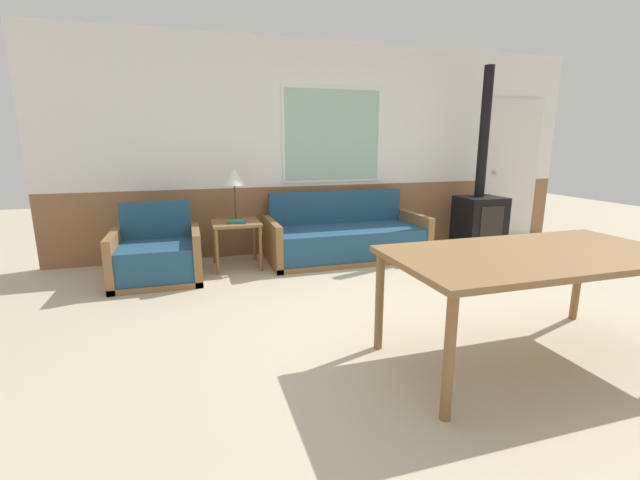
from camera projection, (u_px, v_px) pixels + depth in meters
ground_plane at (436, 321)px, 3.55m from camera, size 16.00×16.00×0.00m
wall_back at (334, 149)px, 5.69m from camera, size 7.20×0.09×2.70m
couch at (346, 239)px, 5.40m from camera, size 1.97×0.88×0.82m
armchair at (157, 258)px, 4.54m from camera, size 0.90×0.79×0.80m
side_table at (236, 229)px, 4.98m from camera, size 0.55×0.55×0.54m
table_lamp at (234, 178)px, 4.94m from camera, size 0.28×0.28×0.61m
book_stack at (237, 221)px, 4.88m from camera, size 0.22×0.19×0.04m
dining_table at (534, 262)px, 2.79m from camera, size 1.91×0.97×0.75m
wood_stove at (480, 208)px, 5.84m from camera, size 0.58×0.51×2.41m
entry_door at (511, 169)px, 6.53m from camera, size 0.93×0.09×2.08m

